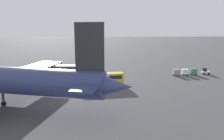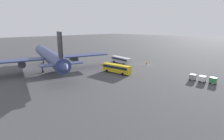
# 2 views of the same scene
# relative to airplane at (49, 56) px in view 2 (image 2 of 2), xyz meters

# --- Properties ---
(ground_plane) EXTENTS (600.00, 600.00, 0.00)m
(ground_plane) POSITION_rel_airplane_xyz_m (-21.83, -37.27, -5.99)
(ground_plane) COLOR #424244
(airplane) EXTENTS (54.03, 47.60, 15.94)m
(airplane) POSITION_rel_airplane_xyz_m (0.00, 0.00, 0.00)
(airplane) COLOR navy
(airplane) RESTS_ON ground
(shuttle_bus_near) EXTENTS (12.63, 4.67, 3.12)m
(shuttle_bus_near) POSITION_rel_airplane_xyz_m (-11.21, -30.97, -4.11)
(shuttle_bus_near) COLOR silver
(shuttle_bus_near) RESTS_ON ground
(shuttle_bus_far) EXTENTS (12.33, 3.74, 3.35)m
(shuttle_bus_far) POSITION_rel_airplane_xyz_m (-22.01, -15.83, -3.99)
(shuttle_bus_far) COLOR gold
(shuttle_bus_far) RESTS_ON ground
(worker_person) EXTENTS (0.38, 0.38, 1.74)m
(worker_person) POSITION_rel_airplane_xyz_m (-21.63, -37.70, -5.11)
(worker_person) COLOR #1E1E2D
(worker_person) RESTS_ON ground
(cargo_cart_green) EXTENTS (2.04, 1.74, 2.06)m
(cargo_cart_green) POSITION_rel_airplane_xyz_m (-52.69, -26.57, -4.79)
(cargo_cart_green) COLOR #38383D
(cargo_cart_green) RESTS_ON ground
(cargo_cart_white) EXTENTS (2.04, 1.74, 2.06)m
(cargo_cart_white) POSITION_rel_airplane_xyz_m (-49.73, -26.10, -4.79)
(cargo_cart_white) COLOR #38383D
(cargo_cart_white) RESTS_ON ground
(cargo_cart_grey) EXTENTS (2.04, 1.74, 2.06)m
(cargo_cart_grey) POSITION_rel_airplane_xyz_m (-46.76, -26.07, -4.79)
(cargo_cart_grey) COLOR #38383D
(cargo_cart_grey) RESTS_ON ground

